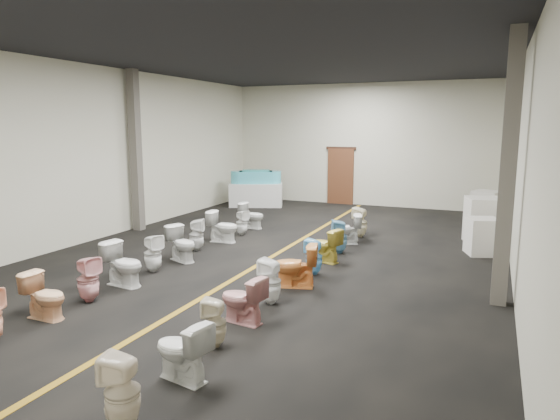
{
  "coord_description": "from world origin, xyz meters",
  "views": [
    {
      "loc": [
        4.53,
        -10.35,
        2.98
      ],
      "look_at": [
        -0.33,
        1.0,
        0.87
      ],
      "focal_mm": 32.0,
      "sensor_mm": 36.0,
      "label": 1
    }
  ],
  "objects_px": {
    "toilet_right_0": "(122,392)",
    "appliance_crate_d": "(486,208)",
    "toilet_left_5": "(153,253)",
    "toilet_left_6": "(182,244)",
    "toilet_left_7": "(196,235)",
    "appliance_crate_b": "(484,221)",
    "appliance_crate_a": "(482,236)",
    "display_table": "(256,195)",
    "toilet_left_2": "(45,296)",
    "toilet_right_1": "(182,350)",
    "toilet_right_3": "(242,299)",
    "appliance_crate_c": "(485,219)",
    "toilet_left_3": "(88,279)",
    "toilet_left_10": "(252,216)",
    "toilet_right_4": "(271,281)",
    "toilet_right_5": "(295,266)",
    "toilet_left_9": "(242,223)",
    "toilet_right_2": "(215,323)",
    "toilet_right_7": "(325,245)",
    "bathtub": "(256,177)",
    "toilet_right_8": "(340,237)",
    "toilet_right_9": "(346,229)",
    "toilet_right_10": "(360,222)",
    "toilet_left_8": "(223,227)",
    "toilet_right_6": "(314,257)",
    "toilet_left_4": "(124,264)"
  },
  "relations": [
    {
      "from": "toilet_left_10",
      "to": "toilet_right_4",
      "type": "distance_m",
      "value": 6.29
    },
    {
      "from": "appliance_crate_c",
      "to": "toilet_right_10",
      "type": "height_order",
      "value": "appliance_crate_c"
    },
    {
      "from": "bathtub",
      "to": "appliance_crate_a",
      "type": "height_order",
      "value": "bathtub"
    },
    {
      "from": "toilet_left_4",
      "to": "toilet_right_6",
      "type": "height_order",
      "value": "toilet_left_4"
    },
    {
      "from": "appliance_crate_c",
      "to": "toilet_left_3",
      "type": "xyz_separation_m",
      "value": [
        -6.07,
        -8.36,
        -0.05
      ]
    },
    {
      "from": "toilet_right_0",
      "to": "toilet_left_7",
      "type": "bearing_deg",
      "value": -164.47
    },
    {
      "from": "toilet_right_5",
      "to": "toilet_right_9",
      "type": "xyz_separation_m",
      "value": [
        -0.08,
        3.68,
        -0.02
      ]
    },
    {
      "from": "bathtub",
      "to": "toilet_right_10",
      "type": "distance_m",
      "value": 6.12
    },
    {
      "from": "display_table",
      "to": "toilet_right_8",
      "type": "bearing_deg",
      "value": -48.6
    },
    {
      "from": "appliance_crate_b",
      "to": "toilet_left_2",
      "type": "xyz_separation_m",
      "value": [
        -6.13,
        -8.09,
        -0.22
      ]
    },
    {
      "from": "toilet_right_4",
      "to": "toilet_left_3",
      "type": "bearing_deg",
      "value": -63.59
    },
    {
      "from": "toilet_left_7",
      "to": "toilet_right_7",
      "type": "distance_m",
      "value": 3.14
    },
    {
      "from": "toilet_left_7",
      "to": "toilet_left_9",
      "type": "xyz_separation_m",
      "value": [
        0.2,
        1.97,
        -0.04
      ]
    },
    {
      "from": "bathtub",
      "to": "toilet_right_3",
      "type": "relative_size",
      "value": 2.36
    },
    {
      "from": "toilet_right_0",
      "to": "toilet_right_5",
      "type": "relative_size",
      "value": 0.96
    },
    {
      "from": "toilet_left_8",
      "to": "toilet_right_8",
      "type": "height_order",
      "value": "toilet_left_8"
    },
    {
      "from": "display_table",
      "to": "appliance_crate_a",
      "type": "bearing_deg",
      "value": -28.4
    },
    {
      "from": "toilet_left_5",
      "to": "toilet_left_6",
      "type": "height_order",
      "value": "toilet_left_6"
    },
    {
      "from": "appliance_crate_b",
      "to": "toilet_right_9",
      "type": "height_order",
      "value": "appliance_crate_b"
    },
    {
      "from": "appliance_crate_d",
      "to": "toilet_left_7",
      "type": "relative_size",
      "value": 1.32
    },
    {
      "from": "toilet_left_9",
      "to": "toilet_right_7",
      "type": "relative_size",
      "value": 0.92
    },
    {
      "from": "toilet_left_9",
      "to": "toilet_right_6",
      "type": "relative_size",
      "value": 0.94
    },
    {
      "from": "appliance_crate_b",
      "to": "appliance_crate_a",
      "type": "bearing_deg",
      "value": -90.0
    },
    {
      "from": "appliance_crate_c",
      "to": "toilet_right_10",
      "type": "distance_m",
      "value": 3.48
    },
    {
      "from": "toilet_left_3",
      "to": "toilet_left_9",
      "type": "distance_m",
      "value": 5.68
    },
    {
      "from": "bathtub",
      "to": "toilet_right_3",
      "type": "bearing_deg",
      "value": -90.0
    },
    {
      "from": "bathtub",
      "to": "toilet_right_4",
      "type": "distance_m",
      "value": 10.37
    },
    {
      "from": "appliance_crate_b",
      "to": "toilet_right_2",
      "type": "height_order",
      "value": "appliance_crate_b"
    },
    {
      "from": "toilet_right_9",
      "to": "toilet_right_10",
      "type": "height_order",
      "value": "toilet_right_10"
    },
    {
      "from": "toilet_right_6",
      "to": "toilet_right_10",
      "type": "distance_m",
      "value": 3.7
    },
    {
      "from": "toilet_right_2",
      "to": "toilet_left_10",
      "type": "bearing_deg",
      "value": -170.49
    },
    {
      "from": "toilet_right_0",
      "to": "appliance_crate_d",
      "type": "bearing_deg",
      "value": 155.0
    },
    {
      "from": "appliance_crate_a",
      "to": "toilet_right_1",
      "type": "relative_size",
      "value": 1.15
    },
    {
      "from": "appliance_crate_c",
      "to": "toilet_left_10",
      "type": "xyz_separation_m",
      "value": [
        -6.26,
        -1.73,
        -0.08
      ]
    },
    {
      "from": "toilet_right_1",
      "to": "toilet_right_3",
      "type": "bearing_deg",
      "value": -164.27
    },
    {
      "from": "toilet_left_9",
      "to": "toilet_right_2",
      "type": "relative_size",
      "value": 1.01
    },
    {
      "from": "appliance_crate_c",
      "to": "toilet_right_2",
      "type": "bearing_deg",
      "value": -109.47
    },
    {
      "from": "toilet_left_8",
      "to": "toilet_right_6",
      "type": "relative_size",
      "value": 1.09
    },
    {
      "from": "appliance_crate_a",
      "to": "appliance_crate_b",
      "type": "height_order",
      "value": "appliance_crate_b"
    },
    {
      "from": "appliance_crate_d",
      "to": "toilet_left_5",
      "type": "height_order",
      "value": "appliance_crate_d"
    },
    {
      "from": "toilet_left_7",
      "to": "toilet_right_9",
      "type": "height_order",
      "value": "toilet_left_7"
    },
    {
      "from": "toilet_right_3",
      "to": "toilet_right_5",
      "type": "relative_size",
      "value": 0.91
    },
    {
      "from": "toilet_left_6",
      "to": "toilet_right_1",
      "type": "bearing_deg",
      "value": -124.31
    },
    {
      "from": "appliance_crate_a",
      "to": "toilet_right_5",
      "type": "relative_size",
      "value": 1.05
    },
    {
      "from": "toilet_left_9",
      "to": "toilet_left_10",
      "type": "xyz_separation_m",
      "value": [
        -0.17,
        0.94,
        0.03
      ]
    },
    {
      "from": "appliance_crate_a",
      "to": "toilet_right_0",
      "type": "relative_size",
      "value": 1.09
    },
    {
      "from": "appliance_crate_b",
      "to": "toilet_right_6",
      "type": "relative_size",
      "value": 1.59
    },
    {
      "from": "toilet_left_6",
      "to": "toilet_right_2",
      "type": "bearing_deg",
      "value": -118.75
    },
    {
      "from": "display_table",
      "to": "toilet_left_2",
      "type": "bearing_deg",
      "value": -80.89
    },
    {
      "from": "appliance_crate_b",
      "to": "toilet_right_7",
      "type": "distance_m",
      "value": 4.56
    }
  ]
}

